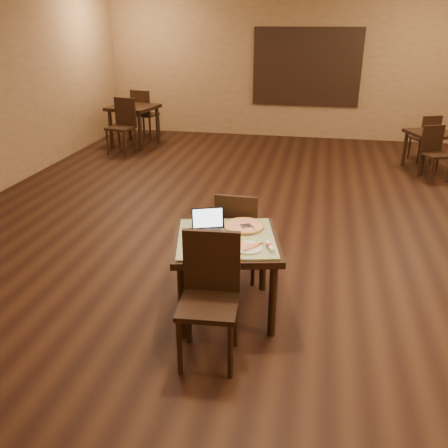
% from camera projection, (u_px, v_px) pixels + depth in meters
% --- Properties ---
extents(ground, '(10.00, 10.00, 0.00)m').
position_uv_depth(ground, '(247.00, 216.00, 6.61)').
color(ground, black).
rests_on(ground, ground).
extents(wall_back, '(8.00, 0.02, 3.00)m').
position_uv_depth(wall_back, '(284.00, 69.00, 10.50)').
color(wall_back, olive).
rests_on(wall_back, ground).
extents(wall_front, '(8.00, 0.02, 3.00)m').
position_uv_depth(wall_front, '(13.00, 368.00, 1.52)').
color(wall_front, olive).
rests_on(wall_front, ground).
extents(mural, '(2.34, 0.05, 1.64)m').
position_uv_depth(mural, '(307.00, 67.00, 10.36)').
color(mural, teal).
rests_on(mural, wall_back).
extents(tiled_table, '(1.11, 1.11, 0.76)m').
position_uv_depth(tiled_table, '(226.00, 248.00, 4.20)').
color(tiled_table, black).
rests_on(tiled_table, ground).
extents(chair_main_near, '(0.49, 0.49, 1.05)m').
position_uv_depth(chair_main_near, '(210.00, 290.00, 3.68)').
color(chair_main_near, black).
rests_on(chair_main_near, ground).
extents(chair_main_far, '(0.43, 0.43, 0.97)m').
position_uv_depth(chair_main_far, '(238.00, 232.00, 4.80)').
color(chair_main_far, black).
rests_on(chair_main_far, ground).
extents(laptop, '(0.35, 0.32, 0.20)m').
position_uv_depth(laptop, '(207.00, 226.00, 4.26)').
color(laptop, black).
rests_on(laptop, tiled_table).
extents(plate, '(0.25, 0.25, 0.01)m').
position_uv_depth(plate, '(248.00, 248.00, 3.96)').
color(plate, white).
rests_on(plate, tiled_table).
extents(pizza_slice, '(0.29, 0.29, 0.02)m').
position_uv_depth(pizza_slice, '(248.00, 246.00, 3.95)').
color(pizza_slice, beige).
rests_on(pizza_slice, plate).
extents(pizza_pan, '(0.34, 0.34, 0.01)m').
position_uv_depth(pizza_pan, '(244.00, 227.00, 4.35)').
color(pizza_pan, silver).
rests_on(pizza_pan, tiled_table).
extents(pizza_whole, '(0.37, 0.37, 0.03)m').
position_uv_depth(pizza_whole, '(244.00, 226.00, 4.35)').
color(pizza_whole, beige).
rests_on(pizza_whole, pizza_pan).
extents(spatula, '(0.19, 0.24, 0.01)m').
position_uv_depth(spatula, '(246.00, 226.00, 4.32)').
color(spatula, silver).
rests_on(spatula, pizza_whole).
extents(napkin_roll, '(0.11, 0.18, 0.04)m').
position_uv_depth(napkin_roll, '(270.00, 246.00, 3.95)').
color(napkin_roll, white).
rests_on(napkin_roll, tiled_table).
extents(other_table_a, '(0.97, 0.97, 0.69)m').
position_uv_depth(other_table_a, '(431.00, 138.00, 8.40)').
color(other_table_a, black).
rests_on(other_table_a, ground).
extents(other_table_a_chair_near, '(0.51, 0.51, 0.89)m').
position_uv_depth(other_table_a_chair_near, '(434.00, 150.00, 7.96)').
color(other_table_a_chair_near, black).
rests_on(other_table_a_chair_near, ground).
extents(other_table_a_chair_far, '(0.51, 0.51, 0.89)m').
position_uv_depth(other_table_a_chair_far, '(427.00, 136.00, 8.90)').
color(other_table_a_chair_far, black).
rests_on(other_table_a_chair_far, ground).
extents(other_table_b, '(1.04, 1.04, 0.84)m').
position_uv_depth(other_table_b, '(134.00, 113.00, 10.01)').
color(other_table_b, black).
rests_on(other_table_b, ground).
extents(other_table_b_chair_near, '(0.55, 0.55, 1.09)m').
position_uv_depth(other_table_b_chair_near, '(123.00, 123.00, 9.48)').
color(other_table_b_chair_near, black).
rests_on(other_table_b_chair_near, ground).
extents(other_table_b_chair_far, '(0.55, 0.55, 1.09)m').
position_uv_depth(other_table_b_chair_far, '(144.00, 111.00, 10.62)').
color(other_table_b_chair_far, black).
rests_on(other_table_b_chair_far, ground).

